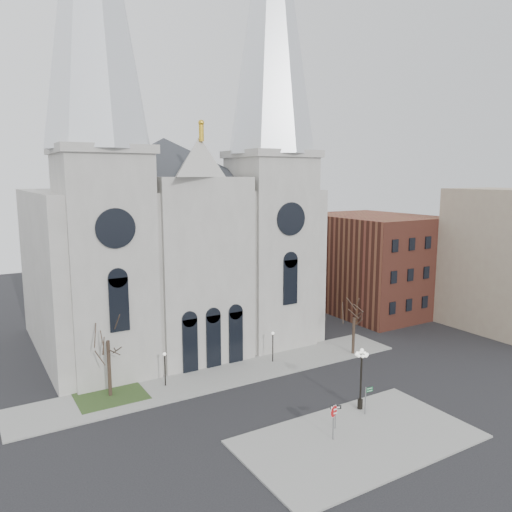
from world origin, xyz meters
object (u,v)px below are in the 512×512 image
one_way_sign (336,412)px  street_name_sign (366,398)px  stop_sign (334,415)px  globe_lamp (361,371)px

one_way_sign → street_name_sign: size_ratio=0.86×
one_way_sign → street_name_sign: (3.76, 0.59, -0.00)m
stop_sign → street_name_sign: size_ratio=1.17×
one_way_sign → stop_sign: bearing=-111.1°
street_name_sign → one_way_sign: bearing=-166.2°
stop_sign → one_way_sign: (1.18, 1.16, -0.55)m
one_way_sign → street_name_sign: street_name_sign is taller
stop_sign → street_name_sign: bearing=23.0°
globe_lamp → one_way_sign: 4.71m
globe_lamp → one_way_sign: (-4.00, -1.54, -1.96)m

